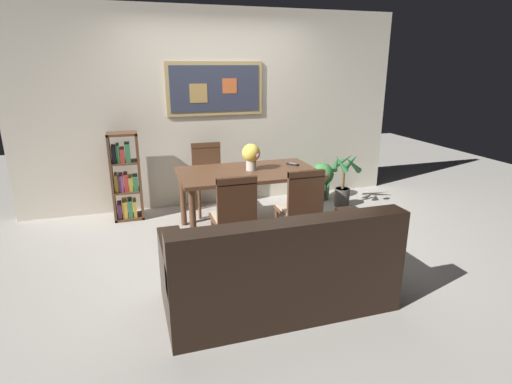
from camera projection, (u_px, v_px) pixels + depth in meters
ground_plane at (250, 244)px, 4.49m from camera, size 12.00×12.00×0.00m
wall_back_with_painting at (216, 109)px, 5.53m from camera, size 5.20×0.14×2.60m
dining_table at (248, 178)px, 4.71m from camera, size 1.59×0.91×0.72m
dining_chair_near_right at (301, 204)px, 4.14m from camera, size 0.40×0.41×0.91m
dining_chair_far_left at (208, 172)px, 5.35m from camera, size 0.40×0.41×0.91m
dining_chair_near_left at (235, 212)px, 3.91m from camera, size 0.40×0.41×0.91m
leather_couch at (279, 272)px, 3.26m from camera, size 1.80×0.84×0.84m
bookshelf at (125, 180)px, 5.10m from camera, size 0.36×0.28×1.10m
potted_ivy at (322, 178)px, 5.90m from camera, size 0.32×0.32×0.54m
potted_palm at (344, 182)px, 5.60m from camera, size 0.40×0.46×0.76m
flower_vase at (251, 155)px, 4.67m from camera, size 0.22×0.21×0.31m
tv_remote at (293, 164)px, 4.95m from camera, size 0.13×0.15×0.02m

